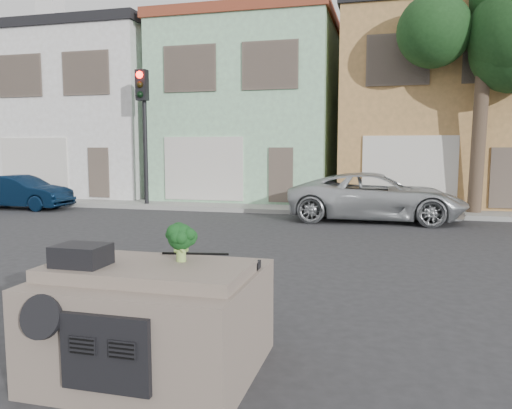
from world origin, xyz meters
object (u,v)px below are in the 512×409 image
at_px(silver_pickup, 375,221).
at_px(traffic_signal, 144,139).
at_px(navy_sedan, 21,209).
at_px(broccoli, 181,242).

relative_size(silver_pickup, traffic_signal, 1.04).
xyz_separation_m(navy_sedan, broccoli, (11.03, -10.97, 1.31)).
bearing_deg(traffic_signal, navy_sedan, -160.94).
bearing_deg(traffic_signal, broccoli, -61.49).
height_order(navy_sedan, silver_pickup, silver_pickup).
height_order(navy_sedan, traffic_signal, traffic_signal).
bearing_deg(silver_pickup, traffic_signal, 80.70).
distance_m(silver_pickup, broccoli, 11.41).
xyz_separation_m(navy_sedan, traffic_signal, (4.27, 1.47, 2.55)).
height_order(silver_pickup, broccoli, broccoli).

